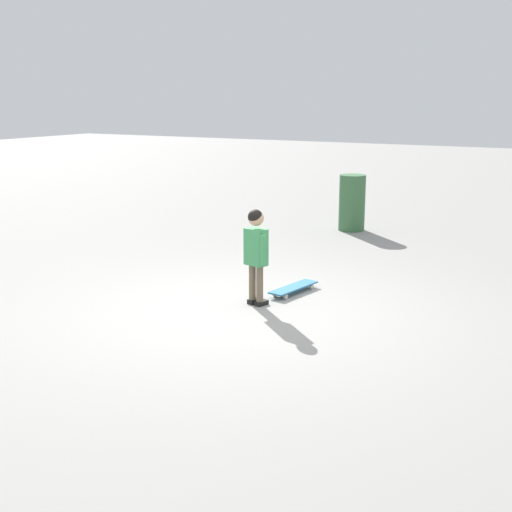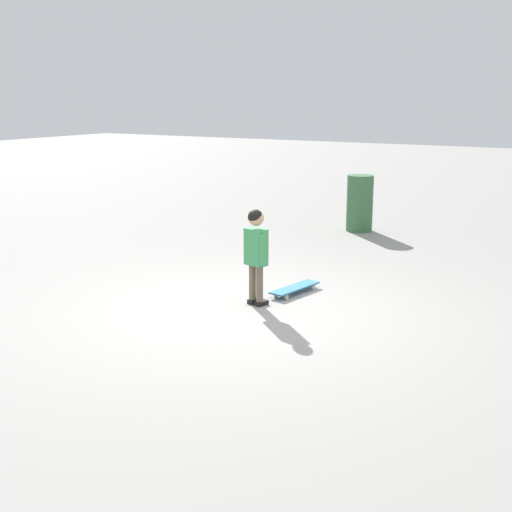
# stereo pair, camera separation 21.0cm
# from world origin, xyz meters

# --- Properties ---
(ground_plane) EXTENTS (50.00, 50.00, 0.00)m
(ground_plane) POSITION_xyz_m (0.00, 0.00, 0.00)
(ground_plane) COLOR gray
(child_person) EXTENTS (0.29, 0.32, 1.06)m
(child_person) POSITION_xyz_m (0.33, 0.10, 0.66)
(child_person) COLOR brown
(child_person) RESTS_ON ground
(skateboard) EXTENTS (0.76, 0.31, 0.07)m
(skateboard) POSITION_xyz_m (0.95, -0.06, 0.06)
(skateboard) COLOR teal
(skateboard) RESTS_ON ground
(trash_bin) EXTENTS (0.44, 0.44, 0.94)m
(trash_bin) POSITION_xyz_m (4.81, 0.72, 0.47)
(trash_bin) COLOR #38663D
(trash_bin) RESTS_ON ground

